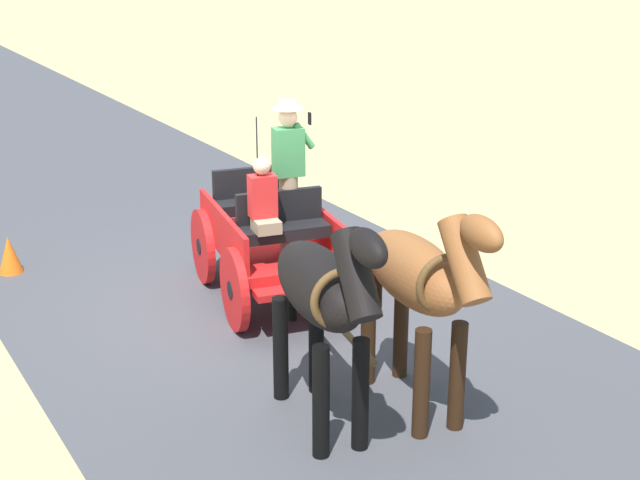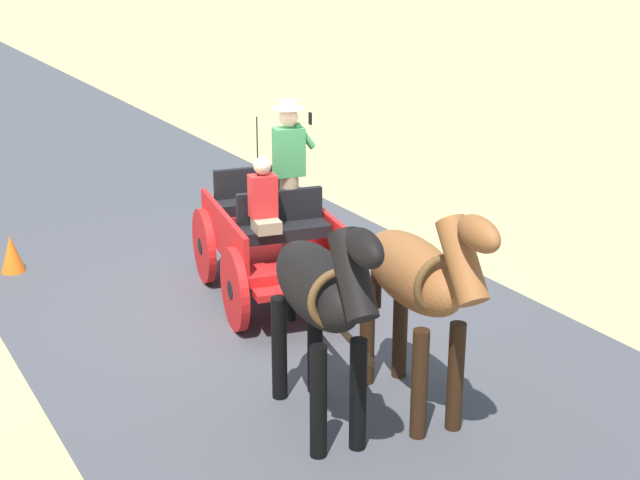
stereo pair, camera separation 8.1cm
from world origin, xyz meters
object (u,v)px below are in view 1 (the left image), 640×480
at_px(horse_drawn_carriage, 271,236).
at_px(traffic_cone, 10,255).
at_px(horse_off_side, 323,294).
at_px(horse_near_side, 419,280).

distance_m(horse_drawn_carriage, traffic_cone, 3.66).
bearing_deg(traffic_cone, horse_off_side, 105.63).
bearing_deg(horse_near_side, horse_drawn_carriage, -92.03).
relative_size(horse_off_side, traffic_cone, 4.42).
height_order(horse_drawn_carriage, horse_off_side, horse_drawn_carriage).
height_order(horse_drawn_carriage, horse_near_side, horse_drawn_carriage).
distance_m(horse_drawn_carriage, horse_near_side, 3.11).
xyz_separation_m(horse_drawn_carriage, horse_near_side, (0.11, 3.06, 0.51)).
bearing_deg(horse_drawn_carriage, horse_off_side, 70.49).
bearing_deg(horse_near_side, horse_off_side, -10.76).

